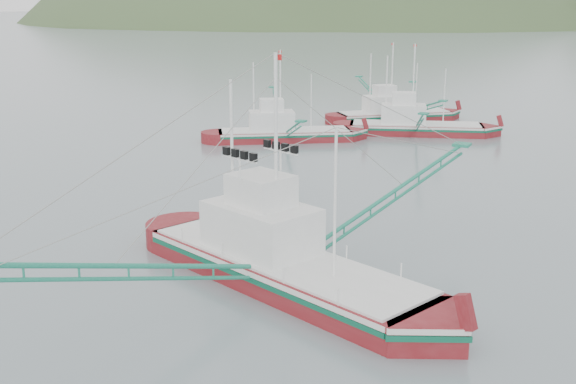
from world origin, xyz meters
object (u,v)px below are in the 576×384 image
at_px(bg_boat_far, 415,116).
at_px(bg_boat_extra, 394,103).
at_px(bg_boat_left, 284,120).
at_px(main_boat, 282,238).

distance_m(bg_boat_far, bg_boat_extra, 8.43).
bearing_deg(bg_boat_left, bg_boat_far, 7.67).
relative_size(main_boat, bg_boat_left, 1.36).
bearing_deg(bg_boat_extra, bg_boat_left, -151.66).
height_order(main_boat, bg_boat_extra, main_boat).
bearing_deg(main_boat, bg_boat_far, 118.13).
height_order(main_boat, bg_boat_far, main_boat).
bearing_deg(main_boat, bg_boat_extra, 122.22).
relative_size(bg_boat_far, bg_boat_extra, 1.18).
xyz_separation_m(bg_boat_far, bg_boat_extra, (-4.72, 6.98, 0.10)).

